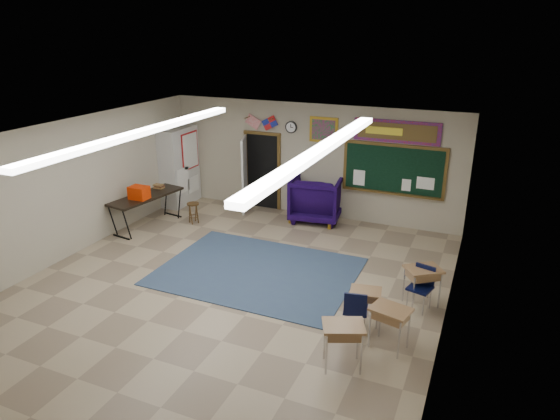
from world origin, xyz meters
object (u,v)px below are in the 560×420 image
at_px(wingback_armchair, 317,198).
at_px(wooden_stool, 193,213).
at_px(folding_table, 147,210).
at_px(student_desk_front_left, 365,304).
at_px(student_desk_front_right, 422,284).

relative_size(wingback_armchair, wooden_stool, 2.39).
relative_size(wingback_armchair, folding_table, 0.62).
bearing_deg(student_desk_front_left, wingback_armchair, 109.50).
height_order(wingback_armchair, folding_table, wingback_armchair).
bearing_deg(folding_table, wingback_armchair, 38.83).
bearing_deg(folding_table, wooden_stool, 44.56).
distance_m(student_desk_front_right, folding_table, 7.10).
bearing_deg(student_desk_front_right, folding_table, 134.02).
bearing_deg(student_desk_front_left, student_desk_front_right, 41.19).
height_order(student_desk_front_left, student_desk_front_right, student_desk_front_right).
xyz_separation_m(wingback_armchair, wooden_stool, (-2.85, -1.51, -0.31)).
distance_m(wingback_armchair, folding_table, 4.37).
height_order(student_desk_front_left, wooden_stool, student_desk_front_left).
bearing_deg(wingback_armchair, wooden_stool, 20.11).
bearing_deg(folding_table, student_desk_front_left, -10.21).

